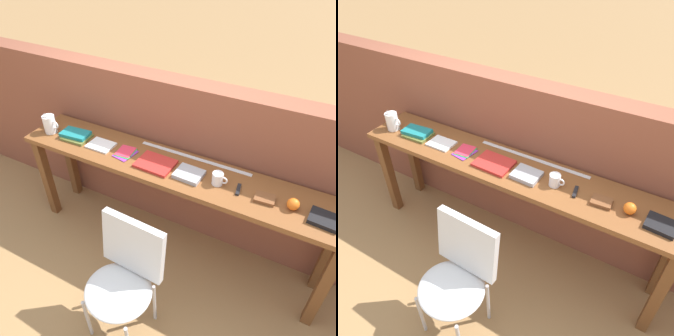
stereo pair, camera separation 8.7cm
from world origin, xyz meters
TOP-DOWN VIEW (x-y plane):
  - ground_plane at (0.00, 0.00)m, footprint 40.00×40.00m
  - brick_wall_back at (0.00, 0.64)m, footprint 6.00×0.20m
  - sideboard at (0.00, 0.30)m, footprint 2.50×0.44m
  - chair_white_moulded at (0.04, -0.44)m, footprint 0.46×0.47m
  - pitcher_white at (-1.10, 0.25)m, footprint 0.14×0.10m
  - book_stack_leftmost at (-0.86, 0.28)m, footprint 0.25×0.18m
  - magazine_cycling at (-0.61, 0.28)m, footprint 0.20×0.16m
  - pamphlet_pile_colourful at (-0.39, 0.28)m, footprint 0.16×0.19m
  - book_open_centre at (-0.11, 0.26)m, footprint 0.28×0.22m
  - book_grey_hardcover at (0.16, 0.26)m, footprint 0.20×0.17m
  - mug at (0.37, 0.28)m, footprint 0.11×0.08m
  - multitool_folded at (0.51, 0.28)m, footprint 0.04×0.11m
  - leather_journal_brown at (0.69, 0.27)m, footprint 0.14×0.11m
  - sports_ball_small at (0.87, 0.27)m, footprint 0.08×0.08m
  - book_repair_rightmost at (1.06, 0.25)m, footprint 0.19×0.16m
  - ruler_metal_back_edge at (0.11, 0.47)m, footprint 0.89×0.03m

SIDE VIEW (x-z plane):
  - ground_plane at x=0.00m, z-range 0.00..0.00m
  - chair_white_moulded at x=0.04m, z-range 0.08..0.97m
  - brick_wall_back at x=0.00m, z-range 0.00..1.39m
  - sideboard at x=0.00m, z-range 0.30..1.18m
  - ruler_metal_back_edge at x=0.11m, z-range 0.88..0.88m
  - pamphlet_pile_colourful at x=-0.39m, z-range 0.88..0.89m
  - magazine_cycling at x=-0.61m, z-range 0.88..0.89m
  - multitool_folded at x=0.51m, z-range 0.88..0.90m
  - book_open_centre at x=-0.11m, z-range 0.88..0.90m
  - leather_journal_brown at x=0.69m, z-range 0.88..0.90m
  - book_repair_rightmost at x=1.06m, z-range 0.88..0.91m
  - book_grey_hardcover at x=0.16m, z-range 0.88..0.91m
  - book_stack_leftmost at x=-0.86m, z-range 0.88..0.93m
  - sports_ball_small at x=0.87m, z-range 0.88..0.96m
  - mug at x=0.37m, z-range 0.88..0.97m
  - pitcher_white at x=-1.10m, z-range 0.87..1.05m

